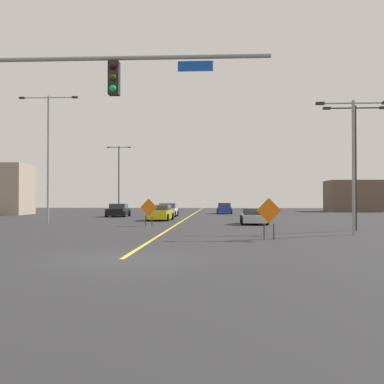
# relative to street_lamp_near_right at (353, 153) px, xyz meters

# --- Properties ---
(ground) EXTENTS (172.47, 172.47, 0.00)m
(ground) POSITION_rel_street_lamp_near_right_xyz_m (-10.20, -10.58, -4.31)
(ground) COLOR #2D2D30
(road_centre_stripe) EXTENTS (0.16, 95.82, 0.01)m
(road_centre_stripe) POSITION_rel_street_lamp_near_right_xyz_m (-10.20, 37.33, -4.31)
(road_centre_stripe) COLOR yellow
(road_centre_stripe) RESTS_ON ground
(street_lamp_near_right) EXTENTS (3.91, 0.24, 7.12)m
(street_lamp_near_right) POSITION_rel_street_lamp_near_right_xyz_m (0.00, 0.00, 0.00)
(street_lamp_near_right) COLOR gray
(street_lamp_near_right) RESTS_ON ground
(street_lamp_mid_right) EXTENTS (4.64, 0.24, 9.95)m
(street_lamp_mid_right) POSITION_rel_street_lamp_near_right_xyz_m (-20.32, 10.55, 1.54)
(street_lamp_mid_right) COLOR gray
(street_lamp_mid_right) RESTS_ON ground
(street_lamp_far_left) EXTENTS (3.79, 0.24, 7.49)m
(street_lamp_far_left) POSITION_rel_street_lamp_near_right_xyz_m (1.05, 3.30, 0.19)
(street_lamp_far_left) COLOR black
(street_lamp_far_left) RESTS_ON ground
(street_lamp_near_left) EXTENTS (3.38, 0.24, 9.31)m
(street_lamp_near_left) POSITION_rel_street_lamp_near_right_xyz_m (-20.93, 39.65, 1.10)
(street_lamp_near_left) COLOR black
(street_lamp_near_left) RESTS_ON ground
(construction_sign_right_shoulder) EXTENTS (1.17, 0.20, 1.94)m
(construction_sign_right_shoulder) POSITION_rel_street_lamp_near_right_xyz_m (-4.80, -3.19, -3.08)
(construction_sign_right_shoulder) COLOR orange
(construction_sign_right_shoulder) RESTS_ON ground
(construction_sign_right_lane) EXTENTS (1.23, 0.31, 1.94)m
(construction_sign_right_lane) POSITION_rel_street_lamp_near_right_xyz_m (-12.01, 7.59, -3.10)
(construction_sign_right_lane) COLOR orange
(construction_sign_right_lane) RESTS_ON ground
(car_black_mid) EXTENTS (2.13, 3.88, 1.40)m
(car_black_mid) POSITION_rel_street_lamp_near_right_xyz_m (-17.81, 24.72, -3.67)
(car_black_mid) COLOR black
(car_black_mid) RESTS_ON ground
(car_silver_near) EXTENTS (2.06, 4.11, 1.20)m
(car_silver_near) POSITION_rel_street_lamp_near_right_xyz_m (-4.45, 10.27, -3.75)
(car_silver_near) COLOR #B7BABF
(car_silver_near) RESTS_ON ground
(car_white_approaching) EXTENTS (2.13, 3.93, 1.43)m
(car_white_approaching) POSITION_rel_street_lamp_near_right_xyz_m (-12.57, 25.55, -3.66)
(car_white_approaching) COLOR white
(car_white_approaching) RESTS_ON ground
(car_blue_distant) EXTENTS (2.00, 4.28, 1.41)m
(car_blue_distant) POSITION_rel_street_lamp_near_right_xyz_m (-6.26, 35.45, -3.66)
(car_blue_distant) COLOR #1E389E
(car_blue_distant) RESTS_ON ground
(car_yellow_far) EXTENTS (2.08, 4.32, 1.36)m
(car_yellow_far) POSITION_rel_street_lamp_near_right_xyz_m (-12.20, 16.21, -3.66)
(car_yellow_far) COLOR gold
(car_yellow_far) RESTS_ON ground
(roadside_building_east) EXTENTS (9.60, 6.39, 4.76)m
(roadside_building_east) POSITION_rel_street_lamp_near_right_xyz_m (14.71, 48.32, -1.94)
(roadside_building_east) COLOR brown
(roadside_building_east) RESTS_ON ground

